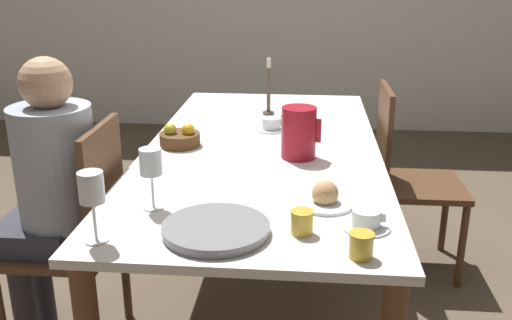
{
  "coord_description": "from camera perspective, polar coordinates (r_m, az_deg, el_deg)",
  "views": [
    {
      "loc": [
        0.18,
        -2.36,
        1.52
      ],
      "look_at": [
        0.0,
        -0.31,
        0.79
      ],
      "focal_mm": 40.0,
      "sensor_mm": 36.0,
      "label": 1
    }
  ],
  "objects": [
    {
      "name": "candlestick_tall",
      "position": [
        3.0,
        1.27,
        6.7
      ],
      "size": [
        0.06,
        0.06,
        0.3
      ],
      "color": "#4C4238",
      "rests_on": "dining_table"
    },
    {
      "name": "person_seated",
      "position": [
        2.31,
        -19.94,
        -2.22
      ],
      "size": [
        0.39,
        0.41,
        1.2
      ],
      "rotation": [
        0.0,
        0.0,
        1.57
      ],
      "color": "#33333D",
      "rests_on": "ground_plane"
    },
    {
      "name": "red_pitcher",
      "position": [
        2.34,
        4.29,
        2.77
      ],
      "size": [
        0.17,
        0.14,
        0.21
      ],
      "color": "#A31423",
      "rests_on": "dining_table"
    },
    {
      "name": "wine_glass_juice",
      "position": [
        1.67,
        -16.12,
        -3.02
      ],
      "size": [
        0.07,
        0.07,
        0.21
      ],
      "color": "white",
      "rests_on": "dining_table"
    },
    {
      "name": "jam_jar_red",
      "position": [
        1.6,
        10.48,
        -8.26
      ],
      "size": [
        0.07,
        0.07,
        0.07
      ],
      "color": "gold",
      "rests_on": "dining_table"
    },
    {
      "name": "fruit_bowl",
      "position": [
        2.52,
        -7.63,
        2.21
      ],
      "size": [
        0.18,
        0.18,
        0.1
      ],
      "color": "brown",
      "rests_on": "dining_table"
    },
    {
      "name": "teacup_near_person",
      "position": [
        1.77,
        10.96,
        -5.94
      ],
      "size": [
        0.15,
        0.15,
        0.06
      ],
      "color": "silver",
      "rests_on": "dining_table"
    },
    {
      "name": "jam_jar_amber",
      "position": [
        1.71,
        4.62,
        -6.11
      ],
      "size": [
        0.07,
        0.07,
        0.07
      ],
      "color": "gold",
      "rests_on": "dining_table"
    },
    {
      "name": "chair_opposite",
      "position": [
        2.93,
        14.75,
        -1.48
      ],
      "size": [
        0.42,
        0.42,
        0.94
      ],
      "rotation": [
        0.0,
        0.0,
        -1.57
      ],
      "color": "#51331E",
      "rests_on": "ground_plane"
    },
    {
      "name": "ground_plane",
      "position": [
        2.81,
        0.58,
        -13.26
      ],
      "size": [
        20.0,
        20.0,
        0.0
      ],
      "primitive_type": "plane",
      "color": "brown"
    },
    {
      "name": "bread_plate",
      "position": [
        1.91,
        6.92,
        -3.71
      ],
      "size": [
        0.19,
        0.19,
        0.09
      ],
      "color": "silver",
      "rests_on": "dining_table"
    },
    {
      "name": "teacup_across",
      "position": [
        2.74,
        1.54,
        3.53
      ],
      "size": [
        0.15,
        0.15,
        0.06
      ],
      "color": "silver",
      "rests_on": "dining_table"
    },
    {
      "name": "serving_tray",
      "position": [
        1.71,
        -4.03,
        -6.91
      ],
      "size": [
        0.32,
        0.32,
        0.03
      ],
      "color": "gray",
      "rests_on": "dining_table"
    },
    {
      "name": "dining_table",
      "position": [
        2.51,
        0.63,
        -0.5
      ],
      "size": [
        1.01,
        2.08,
        0.74
      ],
      "color": "silver",
      "rests_on": "ground_plane"
    },
    {
      "name": "chair_person_side",
      "position": [
        2.35,
        -17.36,
        -7.03
      ],
      "size": [
        0.42,
        0.42,
        0.94
      ],
      "rotation": [
        0.0,
        0.0,
        1.57
      ],
      "color": "#51331E",
      "rests_on": "ground_plane"
    },
    {
      "name": "wine_glass_water",
      "position": [
        1.86,
        -10.47,
        -0.44
      ],
      "size": [
        0.07,
        0.07,
        0.21
      ],
      "color": "white",
      "rests_on": "dining_table"
    }
  ]
}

